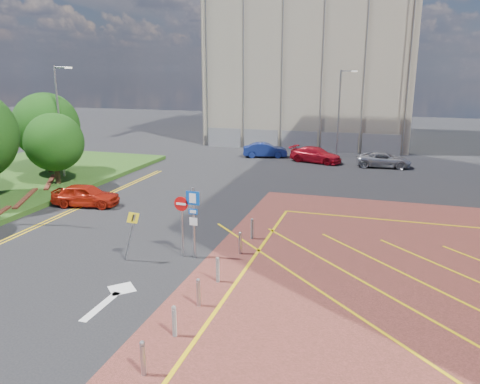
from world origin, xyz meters
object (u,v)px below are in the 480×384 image
at_px(warning_sign, 131,230).
at_px(car_red_back, 316,155).
at_px(lamp_back, 340,110).
at_px(lamp_left_far, 60,118).
at_px(car_blue_back, 265,150).
at_px(car_silver_back, 384,160).
at_px(tree_d, 46,126).
at_px(tree_c, 54,142).
at_px(car_red_left, 86,195).
at_px(sign_cluster, 189,215).

relative_size(warning_sign, car_red_back, 0.48).
bearing_deg(lamp_back, lamp_left_far, -139.14).
relative_size(car_blue_back, car_silver_back, 0.91).
bearing_deg(tree_d, tree_c, -45.00).
distance_m(tree_d, car_red_left, 10.46).
bearing_deg(lamp_back, tree_c, -134.32).
xyz_separation_m(car_blue_back, car_red_back, (4.92, -1.13, -0.00)).
bearing_deg(car_red_back, lamp_back, -7.35).
bearing_deg(lamp_back, car_silver_back, -43.59).
relative_size(lamp_back, car_red_left, 2.00).
height_order(warning_sign, car_blue_back, warning_sign).
xyz_separation_m(car_red_left, car_blue_back, (6.47, 18.92, -0.01)).
xyz_separation_m(tree_d, warning_sign, (14.59, -13.14, -2.44)).
xyz_separation_m(lamp_left_far, car_silver_back, (22.72, 11.98, -4.04)).
bearing_deg(car_silver_back, tree_d, 110.59).
relative_size(tree_c, car_blue_back, 1.20).
height_order(lamp_left_far, sign_cluster, lamp_left_far).
bearing_deg(sign_cluster, warning_sign, -153.01).
bearing_deg(lamp_left_far, car_red_left, -44.30).
bearing_deg(car_silver_back, car_blue_back, 78.60).
relative_size(sign_cluster, car_blue_back, 0.78).
relative_size(tree_d, car_blue_back, 1.48).
distance_m(sign_cluster, car_red_back, 23.53).
xyz_separation_m(lamp_left_far, sign_cluster, (14.72, -11.02, -2.71)).
height_order(car_blue_back, car_red_back, same).
relative_size(lamp_back, car_blue_back, 1.95).
distance_m(tree_c, car_blue_back, 19.23).
relative_size(tree_d, warning_sign, 2.71).
height_order(tree_c, lamp_back, lamp_back).
xyz_separation_m(lamp_left_far, warning_sign, (12.51, -12.14, -3.23)).
bearing_deg(tree_d, car_red_back, 30.90).
bearing_deg(tree_d, lamp_back, 36.09).
bearing_deg(tree_d, car_red_left, -40.06).
bearing_deg(car_red_left, car_silver_back, -54.09).
bearing_deg(sign_cluster, tree_d, 144.42).
bearing_deg(lamp_back, sign_cluster, -97.97).
bearing_deg(warning_sign, car_red_back, 79.77).
xyz_separation_m(warning_sign, car_red_back, (4.42, 24.52, -0.75)).
distance_m(lamp_back, sign_cluster, 27.38).
height_order(car_blue_back, car_silver_back, car_blue_back).
distance_m(tree_c, car_red_back, 21.67).
relative_size(tree_c, car_silver_back, 1.09).
distance_m(lamp_back, car_red_left, 25.30).
distance_m(warning_sign, car_red_left, 9.71).
height_order(tree_d, car_silver_back, tree_d).
height_order(warning_sign, car_red_back, warning_sign).
distance_m(tree_d, lamp_left_far, 2.44).
bearing_deg(lamp_back, car_blue_back, -158.95).
relative_size(lamp_left_far, car_silver_back, 1.78).
height_order(warning_sign, car_silver_back, warning_sign).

